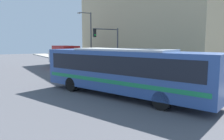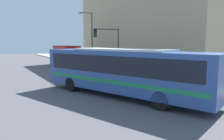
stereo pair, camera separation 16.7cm
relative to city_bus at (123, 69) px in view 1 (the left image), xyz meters
name	(u,v)px [view 1 (the left image)]	position (x,y,z in m)	size (l,w,h in m)	color
ground_plane	(139,97)	(0.73, -0.79, -1.82)	(120.00, 120.00, 0.00)	#515156
sidewalk	(91,64)	(6.91, 19.21, -1.73)	(3.36, 70.00, 0.17)	#A8A399
building_facade	(139,23)	(11.59, 13.26, 4.42)	(6.00, 26.11, 12.47)	tan
city_bus	(123,69)	(0.00, 0.00, 0.00)	(6.58, 12.30, 3.13)	#2D4C8C
delivery_truck	(63,56)	(2.25, 18.44, -0.16)	(2.24, 7.40, 3.05)	#B21919
fire_hydrant	(152,75)	(5.83, 3.64, -1.31)	(0.25, 0.34, 0.69)	red
traffic_light_pole	(109,42)	(4.82, 9.97, 1.79)	(3.28, 0.35, 4.98)	#47474C
parking_meter	(130,65)	(5.83, 7.27, -0.75)	(0.14, 0.14, 1.33)	#47474C
street_lamp	(89,35)	(5.82, 17.31, 2.79)	(2.18, 0.28, 7.60)	#47474C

